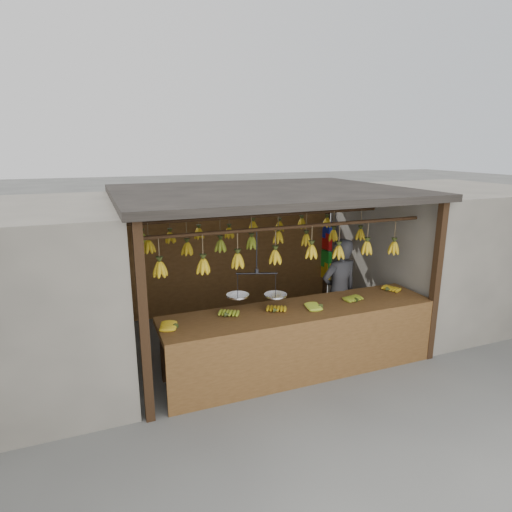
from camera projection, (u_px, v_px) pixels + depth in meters
name	position (u px, v px, depth m)	size (l,w,h in m)	color
ground	(263.00, 338.00, 6.92)	(80.00, 80.00, 0.00)	#5B5B57
stall	(255.00, 214.00, 6.72)	(4.30, 3.30, 2.40)	black
neighbor_right	(443.00, 250.00, 7.91)	(3.00, 3.00, 2.30)	slate
counter	(305.00, 325.00, 5.66)	(3.79, 0.86, 0.96)	brown
hanging_bananas	(263.00, 241.00, 6.51)	(3.62, 2.25, 0.39)	gold
balance_scale	(257.00, 292.00, 5.55)	(0.75, 0.46, 0.88)	black
vendor	(339.00, 292.00, 6.53)	(0.62, 0.40, 1.69)	#262628
bag_bundles	(327.00, 250.00, 8.58)	(0.08, 0.26, 1.17)	#1426BF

